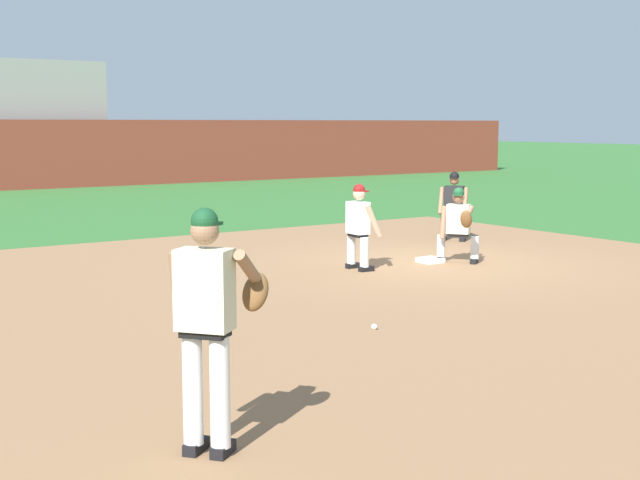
% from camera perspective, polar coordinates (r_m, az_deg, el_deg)
% --- Properties ---
extents(ground_plane, '(160.00, 160.00, 0.00)m').
position_cam_1_polar(ground_plane, '(15.95, 7.07, -1.46)').
color(ground_plane, '#336B2D').
extents(infield_dirt_patch, '(18.00, 18.00, 0.01)m').
position_cam_1_polar(infield_dirt_patch, '(11.30, 2.86, -5.10)').
color(infield_dirt_patch, '#936B47').
rests_on(infield_dirt_patch, ground).
extents(first_base_bag, '(0.38, 0.38, 0.09)m').
position_cam_1_polar(first_base_bag, '(15.95, 7.08, -1.30)').
color(first_base_bag, white).
rests_on(first_base_bag, ground).
extents(baseball, '(0.07, 0.07, 0.07)m').
position_cam_1_polar(baseball, '(10.75, 3.49, -5.57)').
color(baseball, white).
rests_on(baseball, ground).
extents(pitcher, '(0.85, 0.57, 1.86)m').
position_cam_1_polar(pitcher, '(6.62, -7.10, -4.84)').
color(pitcher, black).
rests_on(pitcher, ground).
extents(first_baseman, '(0.79, 1.06, 1.34)m').
position_cam_1_polar(first_baseman, '(15.89, 8.87, 1.14)').
color(first_baseman, black).
rests_on(first_baseman, ground).
extents(baserunner, '(0.46, 0.61, 1.46)m').
position_cam_1_polar(baserunner, '(14.96, 2.50, 1.06)').
color(baserunner, black).
rests_on(baserunner, ground).
extents(umpire, '(0.66, 0.68, 1.46)m').
position_cam_1_polar(umpire, '(18.89, 8.57, 2.33)').
color(umpire, black).
rests_on(umpire, ground).
extents(outfield_wall, '(48.00, 0.50, 2.60)m').
position_cam_1_polar(outfield_wall, '(35.38, -17.36, 5.26)').
color(outfield_wall, brown).
rests_on(outfield_wall, ground).
extents(stadium_seating_block, '(5.88, 4.20, 4.90)m').
position_cam_1_polar(stadium_seating_block, '(38.14, -18.73, 7.11)').
color(stadium_seating_block, gray).
rests_on(stadium_seating_block, ground).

